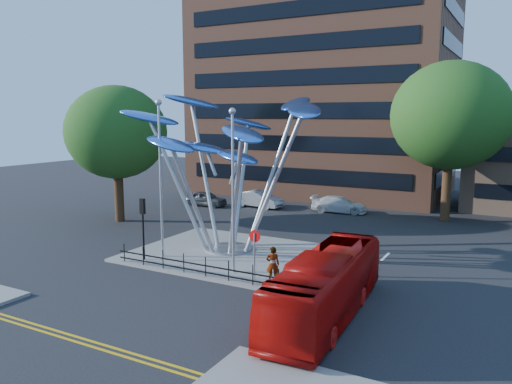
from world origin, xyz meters
The scene contains 18 objects.
ground centered at (0.00, 0.00, 0.00)m, with size 120.00×120.00×0.00m, color black.
traffic_island centered at (-1.00, 6.00, 0.07)m, with size 12.00×9.00×0.15m, color slate.
double_yellow_near centered at (0.00, -6.00, 0.01)m, with size 40.00×0.12×0.01m, color gold.
double_yellow_far centered at (0.00, -6.30, 0.01)m, with size 40.00×0.12×0.01m, color gold.
brick_tower centered at (-6.00, 32.00, 15.00)m, with size 25.00×15.00×30.00m, color brown.
tree_right centered at (8.00, 22.00, 8.04)m, with size 8.80×8.80×12.11m.
tree_left centered at (-14.00, 10.00, 6.79)m, with size 7.60×7.60×10.32m.
leaf_sculpture centered at (-2.07, 6.68, 6.87)m, with size 12.72×9.54×9.51m.
street_lamp_left centered at (-4.50, 3.50, 5.36)m, with size 0.36×0.36×8.80m.
street_lamp_right centered at (0.50, 3.00, 5.09)m, with size 0.36×0.36×8.30m.
traffic_light_island centered at (-5.00, 2.50, 2.61)m, with size 0.28×0.18×3.42m.
no_entry_sign_island centered at (2.00, 2.52, 1.82)m, with size 0.60×0.10×2.45m.
pedestrian_railing_front centered at (-1.00, 1.70, 0.55)m, with size 10.00×0.06×1.00m.
red_bus centered at (6.60, 0.12, 1.34)m, with size 2.25×9.60×2.67m, color #A10A07.
pedestrian centered at (3.00, 2.50, 1.04)m, with size 0.65×0.42×1.77m, color gray.
parked_car_left centered at (-11.84, 18.56, 0.66)m, with size 1.56×3.89×1.32m, color #46494E.
parked_car_mid centered at (-7.34, 20.25, 0.73)m, with size 1.54×4.43×1.46m, color #AFB1B7.
parked_car_right centered at (-0.33, 21.41, 0.67)m, with size 1.88×4.62×1.34m, color silver.
Camera 1 is at (13.33, -18.02, 8.08)m, focal length 35.00 mm.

